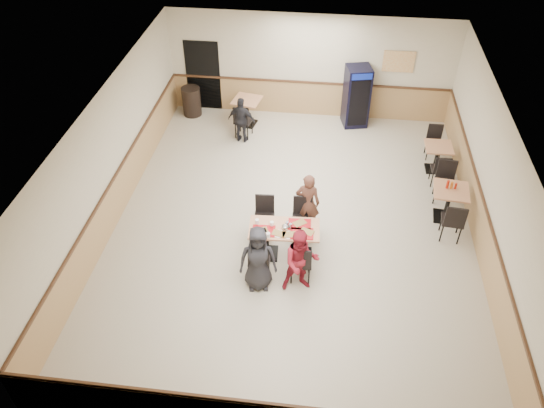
# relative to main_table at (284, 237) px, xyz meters

# --- Properties ---
(ground) EXTENTS (10.00, 10.00, 0.00)m
(ground) POSITION_rel_main_table_xyz_m (0.10, 0.96, -0.51)
(ground) COLOR beige
(ground) RESTS_ON ground
(room_shell) EXTENTS (10.00, 10.00, 10.00)m
(room_shell) POSITION_rel_main_table_xyz_m (1.88, 3.51, 0.07)
(room_shell) COLOR silver
(room_shell) RESTS_ON ground
(main_table) EXTENTS (1.48, 0.80, 0.77)m
(main_table) POSITION_rel_main_table_xyz_m (0.00, 0.00, 0.00)
(main_table) COLOR black
(main_table) RESTS_ON ground
(main_chairs) EXTENTS (1.37, 1.75, 0.98)m
(main_chairs) POSITION_rel_main_table_xyz_m (-0.05, -0.00, -0.02)
(main_chairs) COLOR black
(main_chairs) RESTS_ON ground
(diner_woman_left) EXTENTS (0.79, 0.58, 1.49)m
(diner_woman_left) POSITION_rel_main_table_xyz_m (-0.41, -0.90, 0.23)
(diner_woman_left) COLOR black
(diner_woman_left) RESTS_ON ground
(diner_woman_right) EXTENTS (0.82, 0.70, 1.46)m
(diner_woman_right) POSITION_rel_main_table_xyz_m (0.41, -0.85, 0.22)
(diner_woman_right) COLOR maroon
(diner_woman_right) RESTS_ON ground
(diner_man_opposite) EXTENTS (0.56, 0.39, 1.48)m
(diner_man_opposite) POSITION_rel_main_table_xyz_m (0.41, 0.90, 0.23)
(diner_man_opposite) COLOR brown
(diner_man_opposite) RESTS_ON ground
(lone_diner) EXTENTS (0.81, 0.45, 1.30)m
(lone_diner) POSITION_rel_main_table_xyz_m (-1.59, 4.26, 0.14)
(lone_diner) COLOR black
(lone_diner) RESTS_ON ground
(tabletop_clutter) EXTENTS (1.27, 0.67, 0.12)m
(tabletop_clutter) POSITION_rel_main_table_xyz_m (-0.02, -0.07, 0.28)
(tabletop_clutter) COLOR #B60C12
(tabletop_clutter) RESTS_ON main_table
(side_table_near) EXTENTS (0.83, 0.83, 0.82)m
(side_table_near) POSITION_rel_main_table_xyz_m (3.54, 1.64, 0.03)
(side_table_near) COLOR black
(side_table_near) RESTS_ON ground
(side_table_near_chair_south) EXTENTS (0.52, 0.52, 1.04)m
(side_table_near_chair_south) POSITION_rel_main_table_xyz_m (3.54, 0.98, 0.00)
(side_table_near_chair_south) COLOR black
(side_table_near_chair_south) RESTS_ON ground
(side_table_near_chair_north) EXTENTS (0.52, 0.52, 1.04)m
(side_table_near_chair_north) POSITION_rel_main_table_xyz_m (3.54, 2.29, 0.00)
(side_table_near_chair_north) COLOR black
(side_table_near_chair_north) RESTS_ON ground
(side_table_far) EXTENTS (0.68, 0.68, 0.72)m
(side_table_far) POSITION_rel_main_table_xyz_m (3.51, 3.52, -0.03)
(side_table_far) COLOR black
(side_table_far) RESTS_ON ground
(side_table_far_chair_south) EXTENTS (0.43, 0.43, 0.91)m
(side_table_far_chair_south) POSITION_rel_main_table_xyz_m (3.51, 2.94, -0.06)
(side_table_far_chair_south) COLOR black
(side_table_far_chair_south) RESTS_ON ground
(side_table_far_chair_north) EXTENTS (0.43, 0.43, 0.91)m
(side_table_far_chair_north) POSITION_rel_main_table_xyz_m (3.51, 4.09, -0.06)
(side_table_far_chair_north) COLOR black
(side_table_far_chair_north) RESTS_ON ground
(condiment_caddy) EXTENTS (0.23, 0.06, 0.20)m
(condiment_caddy) POSITION_rel_main_table_xyz_m (3.51, 1.69, 0.39)
(condiment_caddy) COLOR #AB1D0C
(condiment_caddy) RESTS_ON side_table_near
(back_table) EXTENTS (0.87, 0.87, 0.79)m
(back_table) POSITION_rel_main_table_xyz_m (-1.59, 5.16, 0.01)
(back_table) COLOR black
(back_table) RESTS_ON ground
(back_table_chair_lone) EXTENTS (0.54, 0.54, 1.00)m
(back_table_chair_lone) POSITION_rel_main_table_xyz_m (-1.59, 4.53, -0.01)
(back_table_chair_lone) COLOR black
(back_table_chair_lone) RESTS_ON ground
(pepsi_cooler) EXTENTS (0.79, 0.79, 1.74)m
(pepsi_cooler) POSITION_rel_main_table_xyz_m (1.46, 5.55, 0.36)
(pepsi_cooler) COLOR black
(pepsi_cooler) RESTS_ON ground
(trash_bin) EXTENTS (0.54, 0.54, 0.85)m
(trash_bin) POSITION_rel_main_table_xyz_m (-3.30, 5.51, -0.09)
(trash_bin) COLOR black
(trash_bin) RESTS_ON ground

